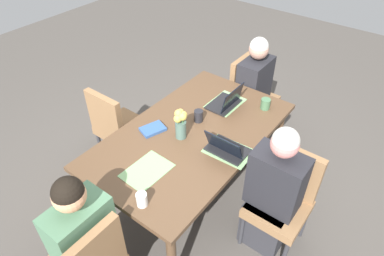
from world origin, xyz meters
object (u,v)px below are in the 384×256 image
(laptop_head_left_left_near, at_px, (226,102))
(coffee_mug_near_right, at_px, (142,200))
(chair_far_left_mid, at_px, (284,196))
(chair_near_right_near, at_px, (117,125))
(coffee_mug_centre_left, at_px, (198,116))
(person_head_left_left_near, at_px, (253,95))
(person_far_left_mid, at_px, (273,196))
(laptop_far_left_mid, at_px, (226,148))
(person_head_right_left_far, at_px, (88,248))
(book_red_cover, at_px, (153,129))
(coffee_mug_near_left, at_px, (265,104))
(chair_head_left_left_near, at_px, (249,92))
(flower_vase, at_px, (181,123))
(dining_table, at_px, (192,139))

(laptop_head_left_left_near, height_order, coffee_mug_near_right, laptop_head_left_left_near)
(chair_far_left_mid, height_order, laptop_head_left_left_near, laptop_head_left_left_near)
(chair_near_right_near, distance_m, coffee_mug_centre_left, 0.90)
(coffee_mug_centre_left, bearing_deg, laptop_head_left_left_near, 167.67)
(person_head_left_left_near, bearing_deg, chair_near_right_near, -33.85)
(person_far_left_mid, xyz_separation_m, laptop_far_left_mid, (0.01, -0.44, 0.27))
(person_far_left_mid, distance_m, person_head_right_left_far, 1.41)
(chair_near_right_near, xyz_separation_m, book_red_cover, (0.06, 0.56, 0.27))
(coffee_mug_centre_left, height_order, book_red_cover, coffee_mug_centre_left)
(laptop_head_left_left_near, bearing_deg, person_head_left_left_near, -176.52)
(laptop_head_left_left_near, bearing_deg, person_head_right_left_far, -0.51)
(person_far_left_mid, xyz_separation_m, coffee_mug_near_left, (-0.70, -0.47, 0.27))
(person_head_right_left_far, height_order, coffee_mug_near_left, person_head_right_left_far)
(person_head_right_left_far, xyz_separation_m, coffee_mug_near_right, (-0.37, 0.18, 0.28))
(person_head_left_left_near, xyz_separation_m, laptop_far_left_mid, (1.15, 0.38, 0.27))
(person_far_left_mid, relative_size, person_head_right_left_far, 1.00)
(coffee_mug_centre_left, bearing_deg, person_head_right_left_far, 2.48)
(book_red_cover, bearing_deg, chair_near_right_near, -77.24)
(book_red_cover, bearing_deg, chair_far_left_mid, 120.53)
(laptop_head_left_left_near, bearing_deg, coffee_mug_near_left, 121.80)
(chair_head_left_left_near, bearing_deg, laptop_head_left_left_near, 9.33)
(laptop_far_left_mid, xyz_separation_m, coffee_mug_near_left, (-0.72, -0.04, 0.01))
(person_head_right_left_far, distance_m, chair_near_right_near, 1.36)
(person_far_left_mid, height_order, laptop_head_left_left_near, person_far_left_mid)
(chair_head_left_left_near, height_order, chair_far_left_mid, same)
(coffee_mug_near_right, bearing_deg, chair_near_right_near, -123.54)
(laptop_far_left_mid, height_order, book_red_cover, laptop_far_left_mid)
(person_head_left_left_near, relative_size, person_far_left_mid, 1.00)
(flower_vase, bearing_deg, chair_far_left_mid, 99.83)
(person_head_left_left_near, height_order, flower_vase, person_head_left_left_near)
(person_head_left_left_near, distance_m, flower_vase, 1.28)
(chair_far_left_mid, height_order, flower_vase, flower_vase)
(person_head_left_left_near, distance_m, laptop_far_left_mid, 1.24)
(person_head_left_left_near, bearing_deg, chair_head_left_left_near, -128.76)
(dining_table, bearing_deg, flower_vase, -21.69)
(person_far_left_mid, bearing_deg, dining_table, -91.28)
(coffee_mug_centre_left, bearing_deg, chair_near_right_near, -70.71)
(chair_far_left_mid, distance_m, laptop_head_left_left_near, 0.99)
(coffee_mug_centre_left, bearing_deg, chair_far_left_mid, 83.34)
(chair_far_left_mid, distance_m, book_red_cover, 1.20)
(chair_head_left_left_near, relative_size, coffee_mug_centre_left, 8.36)
(chair_near_right_near, height_order, book_red_cover, chair_near_right_near)
(person_head_right_left_far, bearing_deg, laptop_head_left_left_near, 179.49)
(person_head_right_left_far, height_order, laptop_far_left_mid, person_head_right_left_far)
(dining_table, relative_size, flower_vase, 6.70)
(person_head_right_left_far, bearing_deg, chair_head_left_left_near, -177.63)
(chair_head_left_left_near, bearing_deg, person_head_left_left_near, 51.24)
(chair_far_left_mid, height_order, laptop_far_left_mid, laptop_far_left_mid)
(chair_near_right_near, xyz_separation_m, coffee_mug_centre_left, (-0.28, 0.80, 0.31))
(chair_far_left_mid, xyz_separation_m, chair_near_right_near, (0.17, -1.71, 0.00))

